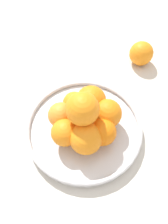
# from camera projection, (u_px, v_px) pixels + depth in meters

# --- Properties ---
(ground_plane) EXTENTS (4.00, 4.00, 0.00)m
(ground_plane) POSITION_uv_depth(u_px,v_px,m) (84.00, 131.00, 0.63)
(ground_plane) COLOR beige
(fruit_bowl) EXTENTS (0.32, 0.32, 0.03)m
(fruit_bowl) POSITION_uv_depth(u_px,v_px,m) (84.00, 128.00, 0.61)
(fruit_bowl) COLOR silver
(fruit_bowl) RESTS_ON ground_plane
(orange_pile) EXTENTS (0.19, 0.19, 0.14)m
(orange_pile) POSITION_uv_depth(u_px,v_px,m) (86.00, 117.00, 0.56)
(orange_pile) COLOR orange
(orange_pile) RESTS_ON fruit_bowl
(stray_orange) EXTENTS (0.08, 0.08, 0.08)m
(stray_orange) POSITION_uv_depth(u_px,v_px,m) (141.00, 53.00, 0.73)
(stray_orange) COLOR orange
(stray_orange) RESTS_ON ground_plane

